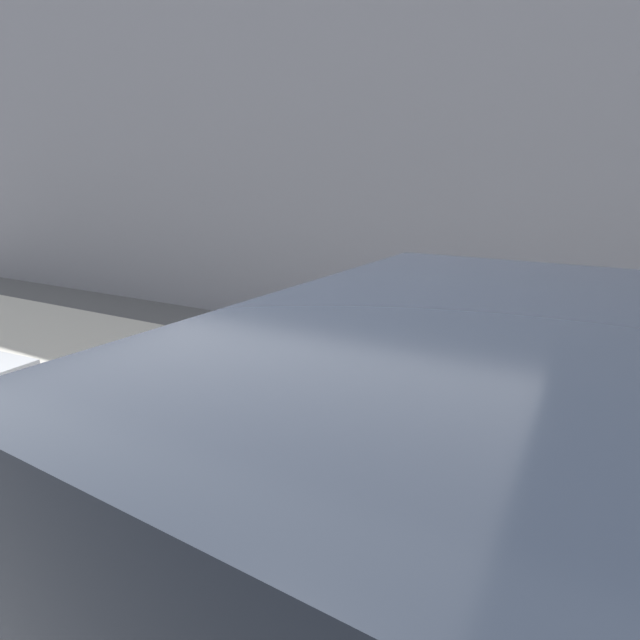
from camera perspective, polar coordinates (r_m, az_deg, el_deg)
The scene contains 3 objects.
sidewalk at distance 4.35m, azimuth 7.16°, elevation -12.84°, with size 24.00×2.80×0.10m.
building_facade at distance 6.70m, azimuth 18.51°, elevation 24.96°, with size 24.00×0.30×6.59m.
parking_meter at distance 3.29m, azimuth -0.00°, elevation -3.31°, with size 0.19×0.12×1.39m.
Camera 1 is at (1.39, -1.37, 2.10)m, focal length 28.00 mm.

